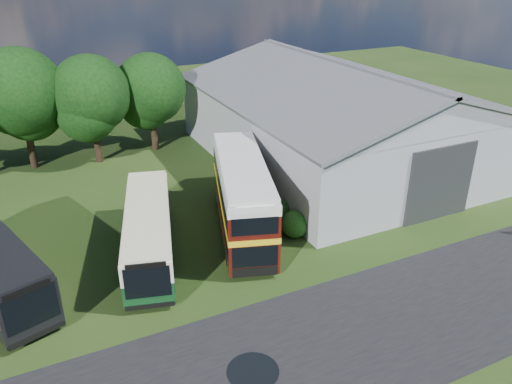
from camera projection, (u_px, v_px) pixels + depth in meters
ground at (254, 319)px, 23.64m from camera, size 120.00×120.00×0.00m
asphalt_road at (343, 339)px, 22.37m from camera, size 60.00×8.00×0.02m
puddle at (253, 372)px, 20.60m from camera, size 2.20×2.20×0.01m
storage_shed at (335, 110)px, 40.77m from camera, size 18.80×24.80×8.15m
tree_mid at (20, 92)px, 38.06m from camera, size 6.80×6.80×9.60m
tree_right_a at (90, 94)px, 39.43m from camera, size 6.26×6.26×8.83m
tree_right_b at (150, 89)px, 42.15m from camera, size 5.98×5.98×8.45m
shrub_front at (294, 235)px, 30.73m from camera, size 1.70×1.70×1.70m
shrub_mid at (279, 221)px, 32.35m from camera, size 1.60×1.60×1.60m
shrub_back at (265, 209)px, 33.98m from camera, size 1.80×1.80×1.80m
bus_green_single at (149, 230)px, 28.07m from camera, size 5.21×11.06×2.97m
bus_maroon_double at (243, 197)px, 30.24m from camera, size 5.96×11.24×4.69m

